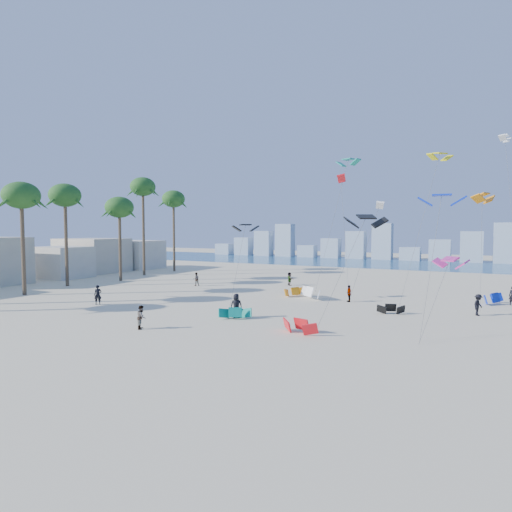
% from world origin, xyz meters
% --- Properties ---
extents(ground, '(220.00, 220.00, 0.00)m').
position_xyz_m(ground, '(0.00, 0.00, 0.00)').
color(ground, beige).
rests_on(ground, ground).
extents(ocean, '(220.00, 220.00, 0.00)m').
position_xyz_m(ocean, '(0.00, 72.00, 0.01)').
color(ocean, navy).
rests_on(ocean, ground).
extents(kitesurfer_near, '(0.78, 0.78, 1.83)m').
position_xyz_m(kitesurfer_near, '(-9.71, 8.55, 0.92)').
color(kitesurfer_near, black).
rests_on(kitesurfer_near, ground).
extents(kitesurfer_mid, '(0.96, 1.02, 1.66)m').
position_xyz_m(kitesurfer_mid, '(0.67, 3.16, 0.83)').
color(kitesurfer_mid, gray).
rests_on(kitesurfer_mid, ground).
extents(kitesurfers_far, '(34.73, 21.10, 1.92)m').
position_xyz_m(kitesurfers_far, '(7.95, 21.08, 0.87)').
color(kitesurfers_far, black).
rests_on(kitesurfers_far, ground).
extents(grounded_kites, '(20.74, 21.09, 1.07)m').
position_xyz_m(grounded_kites, '(10.88, 18.00, 0.46)').
color(grounded_kites, '#0B8875').
rests_on(grounded_kites, ground).
extents(flying_kites, '(25.74, 33.12, 18.48)m').
position_xyz_m(flying_kites, '(14.36, 22.34, 11.04)').
color(flying_kites, black).
rests_on(flying_kites, ground).
extents(palm_row, '(6.33, 44.80, 14.88)m').
position_xyz_m(palm_row, '(-22.64, 16.18, 10.90)').
color(palm_row, brown).
rests_on(palm_row, ground).
extents(beachfront_buildings, '(11.50, 43.00, 6.00)m').
position_xyz_m(beachfront_buildings, '(-33.69, 20.82, 2.67)').
color(beachfront_buildings, beige).
rests_on(beachfront_buildings, ground).
extents(distant_skyline, '(85.00, 3.00, 8.40)m').
position_xyz_m(distant_skyline, '(-1.19, 82.00, 3.09)').
color(distant_skyline, '#9EADBF').
rests_on(distant_skyline, ground).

